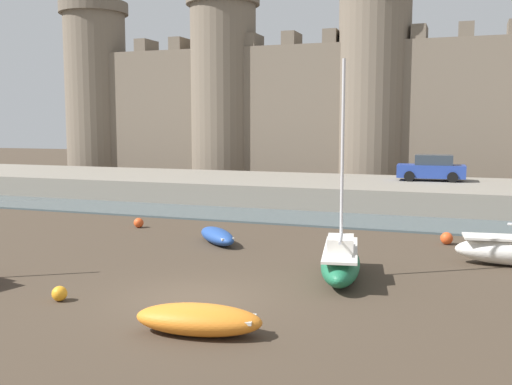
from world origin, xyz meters
The scene contains 11 objects.
ground_plane centered at (0.00, 0.00, 0.00)m, with size 160.00×160.00×0.00m, color #423528.
water_channel centered at (0.00, 14.80, 0.05)m, with size 80.00×4.50×0.10m, color #47565B.
quay_road centered at (0.00, 22.05, 0.69)m, with size 63.33×10.00×1.37m, color gray.
castle centered at (0.00, 33.11, 7.12)m, with size 57.57×6.25×18.86m.
rowboat_foreground_centre centered at (1.39, -2.55, 0.38)m, with size 3.22×1.65×0.72m.
rowboat_midflat_right centered at (-2.42, 7.43, 0.34)m, with size 2.72×2.80×0.64m.
sailboat_midflat_centre centered at (3.54, 3.49, 0.61)m, with size 1.99×4.60×6.96m.
mooring_buoy_near_shore centered at (-7.45, 9.66, 0.23)m, with size 0.47×0.47×0.47m, color #E04C1E.
mooring_buoy_mid_mud centered at (-3.42, -1.45, 0.22)m, with size 0.43×0.43×0.43m, color orange.
mooring_buoy_off_centre centered at (6.54, 10.45, 0.25)m, with size 0.51×0.51×0.51m, color #E04C1E.
car_quay_centre_west centered at (5.12, 23.76, 2.15)m, with size 4.18×2.05×1.62m.
Camera 1 is at (7.25, -14.98, 4.98)m, focal length 42.00 mm.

